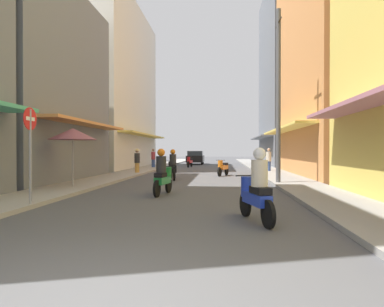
{
  "coord_description": "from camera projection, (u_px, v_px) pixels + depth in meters",
  "views": [
    {
      "loc": [
        1.33,
        -3.16,
        1.52
      ],
      "look_at": [
        -0.22,
        14.2,
        1.36
      ],
      "focal_mm": 31.6,
      "sensor_mm": 36.0,
      "label": 1
    }
  ],
  "objects": [
    {
      "name": "building_left_far",
      "position": [
        105.0,
        89.0,
        28.93
      ],
      "size": [
        7.05,
        13.76,
        13.65
      ],
      "color": "silver",
      "rests_on": "ground"
    },
    {
      "name": "street_sign_no_entry",
      "position": [
        30.0,
        143.0,
        8.87
      ],
      "size": [
        0.07,
        0.6,
        2.65
      ],
      "color": "gray",
      "rests_on": "ground"
    },
    {
      "name": "motorbike_black",
      "position": [
        172.0,
        166.0,
        17.43
      ],
      "size": [
        0.7,
        1.76,
        1.58
      ],
      "color": "black",
      "rests_on": "ground"
    },
    {
      "name": "vendor_umbrella",
      "position": [
        73.0,
        134.0,
        13.19
      ],
      "size": [
        1.85,
        1.85,
        2.39
      ],
      "color": "#99999E",
      "rests_on": "ground"
    },
    {
      "name": "pedestrian_foreground",
      "position": [
        137.0,
        160.0,
        21.32
      ],
      "size": [
        0.44,
        0.44,
        1.66
      ],
      "color": "#BF8C3F",
      "rests_on": "ground"
    },
    {
      "name": "utility_pole",
      "position": [
        278.0,
        95.0,
        14.82
      ],
      "size": [
        0.2,
        1.2,
        7.72
      ],
      "color": "#4C4C4F",
      "rests_on": "ground"
    },
    {
      "name": "motorbike_red",
      "position": [
        190.0,
        162.0,
        30.43
      ],
      "size": [
        0.56,
        1.8,
        0.96
      ],
      "color": "black",
      "rests_on": "ground"
    },
    {
      "name": "pedestrian_midway",
      "position": [
        153.0,
        159.0,
        28.07
      ],
      "size": [
        0.34,
        0.34,
        1.66
      ],
      "color": "#334C8C",
      "rests_on": "ground"
    },
    {
      "name": "building_left_mid",
      "position": [
        19.0,
        86.0,
        16.63
      ],
      "size": [
        7.05,
        9.05,
        9.39
      ],
      "color": "slate",
      "rests_on": "ground"
    },
    {
      "name": "ground_plane",
      "position": [
        204.0,
        171.0,
        24.86
      ],
      "size": [
        112.9,
        112.9,
        0.0
      ],
      "primitive_type": "plane",
      "color": "#4C4C4F"
    },
    {
      "name": "parked_car",
      "position": [
        196.0,
        157.0,
        36.82
      ],
      "size": [
        1.79,
        4.11,
        1.45
      ],
      "color": "black",
      "rests_on": "ground"
    },
    {
      "name": "pedestrian_crossing",
      "position": [
        269.0,
        160.0,
        22.98
      ],
      "size": [
        0.34,
        0.34,
        1.67
      ],
      "color": "#334C8C",
      "rests_on": "ground"
    },
    {
      "name": "motorbike_orange",
      "position": [
        223.0,
        167.0,
        20.1
      ],
      "size": [
        0.77,
        1.73,
        0.96
      ],
      "color": "black",
      "rests_on": "ground"
    },
    {
      "name": "building_right_mid",
      "position": [
        344.0,
        40.0,
        20.33
      ],
      "size": [
        7.05,
        12.64,
        16.42
      ],
      "color": "#D88C4C",
      "rests_on": "ground"
    },
    {
      "name": "sidewalk_left",
      "position": [
        143.0,
        170.0,
        25.26
      ],
      "size": [
        2.1,
        59.32,
        0.12
      ],
      "primitive_type": "cube",
      "color": "#9E9991",
      "rests_on": "ground"
    },
    {
      "name": "sidewalk_right",
      "position": [
        267.0,
        170.0,
        24.45
      ],
      "size": [
        2.1,
        59.32,
        0.12
      ],
      "primitive_type": "cube",
      "color": "gray",
      "rests_on": "ground"
    },
    {
      "name": "motorbike_green",
      "position": [
        163.0,
        174.0,
        11.47
      ],
      "size": [
        0.57,
        1.8,
        1.58
      ],
      "color": "black",
      "rests_on": "ground"
    },
    {
      "name": "building_right_far",
      "position": [
        296.0,
        76.0,
        33.36
      ],
      "size": [
        7.05,
        12.14,
        17.73
      ],
      "color": "slate",
      "rests_on": "ground"
    },
    {
      "name": "motorbike_blue",
      "position": [
        256.0,
        189.0,
        7.12
      ],
      "size": [
        0.71,
        1.76,
        1.58
      ],
      "color": "black",
      "rests_on": "ground"
    }
  ]
}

